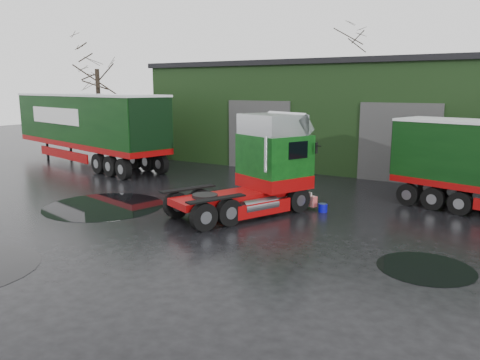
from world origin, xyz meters
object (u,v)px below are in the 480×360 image
object	(u,v)px
hero_tractor	(239,165)
trailer_left	(87,129)
warehouse	(422,114)
wash_bucket	(323,208)
tree_back_a	(347,88)
tree_left	(98,95)

from	to	relation	value
hero_tractor	trailer_left	xyz separation A→B (m)	(-14.30, 5.50, 0.31)
warehouse	hero_tractor	bearing A→B (deg)	-103.41
trailer_left	wash_bucket	xyz separation A→B (m)	(16.89, -3.49, -2.04)
wash_bucket	tree_back_a	distance (m)	24.91
hero_tractor	wash_bucket	bearing A→B (deg)	61.90
trailer_left	wash_bucket	distance (m)	17.37
hero_tractor	wash_bucket	distance (m)	3.71
warehouse	trailer_left	distance (m)	20.61
hero_tractor	tree_back_a	size ratio (longest dim) A/B	0.64
wash_bucket	hero_tractor	bearing A→B (deg)	-142.20
trailer_left	tree_left	distance (m)	3.03
hero_tractor	trailer_left	size ratio (longest dim) A/B	0.43
tree_left	warehouse	bearing A→B (deg)	22.83
hero_tractor	tree_left	distance (m)	17.21
hero_tractor	wash_bucket	xyz separation A→B (m)	(2.59, 2.01, -1.73)
wash_bucket	tree_left	bearing A→B (deg)	162.94
hero_tractor	tree_back_a	xyz separation A→B (m)	(-4.30, 25.50, 2.86)
hero_tractor	trailer_left	world-z (taller)	trailer_left
tree_back_a	warehouse	bearing A→B (deg)	-51.34
warehouse	tree_left	bearing A→B (deg)	-157.17
warehouse	hero_tractor	xyz separation A→B (m)	(-3.70, -15.50, -1.27)
wash_bucket	tree_left	world-z (taller)	tree_left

